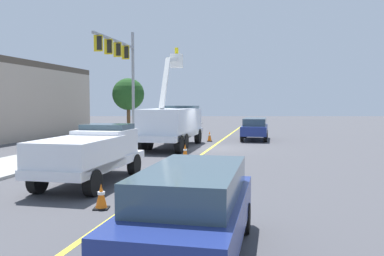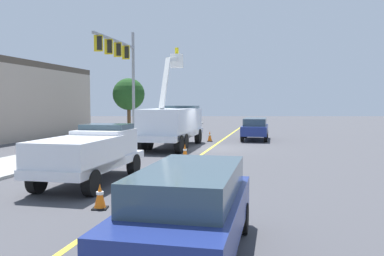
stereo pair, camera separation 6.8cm
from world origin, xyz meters
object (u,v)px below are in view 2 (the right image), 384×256
at_px(traffic_cone_mid_rear, 210,136).
at_px(traffic_cone_mid_front, 185,152).
at_px(trailing_sedan, 189,206).
at_px(utility_bucket_truck, 173,123).
at_px(passing_minivan, 255,127).
at_px(traffic_signal_mast, 122,63).
at_px(traffic_cone_leading, 100,196).
at_px(service_pickup_truck, 90,152).

bearing_deg(traffic_cone_mid_rear, traffic_cone_mid_front, 170.21).
bearing_deg(trailing_sedan, utility_bucket_truck, 4.00).
xyz_separation_m(utility_bucket_truck, traffic_cone_mid_front, (-5.66, -0.89, -1.20)).
height_order(passing_minivan, traffic_cone_mid_rear, passing_minivan).
relative_size(traffic_cone_mid_front, traffic_signal_mast, 0.10).
bearing_deg(traffic_cone_leading, traffic_signal_mast, 8.30).
xyz_separation_m(passing_minivan, trailing_sedan, (-23.37, 4.84, 0.00)).
xyz_separation_m(utility_bucket_truck, traffic_cone_leading, (-14.90, 1.21, -1.26)).
xyz_separation_m(trailing_sedan, traffic_cone_mid_rear, (22.10, -1.26, -0.58)).
height_order(passing_minivan, traffic_cone_leading, passing_minivan).
bearing_deg(service_pickup_truck, utility_bucket_truck, -11.66).
relative_size(traffic_cone_mid_front, traffic_cone_mid_rear, 1.03).
height_order(utility_bucket_truck, traffic_cone_mid_rear, utility_bucket_truck).
distance_m(traffic_cone_leading, traffic_cone_mid_rear, 19.10).
height_order(traffic_cone_leading, traffic_cone_mid_rear, traffic_cone_mid_rear).
bearing_deg(traffic_cone_mid_front, service_pickup_truck, 150.75).
xyz_separation_m(utility_bucket_truck, passing_minivan, (5.11, -6.11, -0.64)).
relative_size(passing_minivan, traffic_cone_mid_front, 6.15).
xyz_separation_m(traffic_cone_leading, traffic_cone_mid_rear, (18.73, -3.74, 0.05)).
distance_m(passing_minivan, trailing_sedan, 23.87).
height_order(utility_bucket_truck, traffic_signal_mast, traffic_signal_mast).
bearing_deg(traffic_cone_leading, passing_minivan, -20.10).
bearing_deg(utility_bucket_truck, trailing_sedan, -176.00).
relative_size(utility_bucket_truck, passing_minivan, 1.68).
height_order(utility_bucket_truck, traffic_cone_leading, utility_bucket_truck).
distance_m(service_pickup_truck, traffic_cone_leading, 3.68).
xyz_separation_m(service_pickup_truck, trailing_sedan, (-6.77, -3.65, -0.15)).
distance_m(service_pickup_truck, traffic_signal_mast, 15.11).
bearing_deg(traffic_signal_mast, passing_minivan, -77.01).
bearing_deg(traffic_cone_mid_front, traffic_signal_mast, 28.91).
distance_m(passing_minivan, traffic_cone_mid_front, 11.98).
relative_size(utility_bucket_truck, traffic_cone_mid_rear, 10.64).
bearing_deg(traffic_cone_mid_front, traffic_cone_leading, 167.18).
distance_m(traffic_cone_mid_rear, traffic_signal_mast, 8.35).
bearing_deg(traffic_cone_mid_rear, traffic_signal_mast, 99.10).
bearing_deg(traffic_cone_mid_front, passing_minivan, -25.86).
bearing_deg(traffic_cone_mid_rear, utility_bucket_truck, 146.54).
distance_m(utility_bucket_truck, traffic_cone_mid_front, 5.86).
xyz_separation_m(service_pickup_truck, traffic_signal_mast, (14.31, 1.42, 4.63)).
bearing_deg(trailing_sedan, service_pickup_truck, 28.31).
relative_size(trailing_sedan, traffic_cone_mid_rear, 6.34).
bearing_deg(trailing_sedan, traffic_cone_mid_rear, -3.25).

